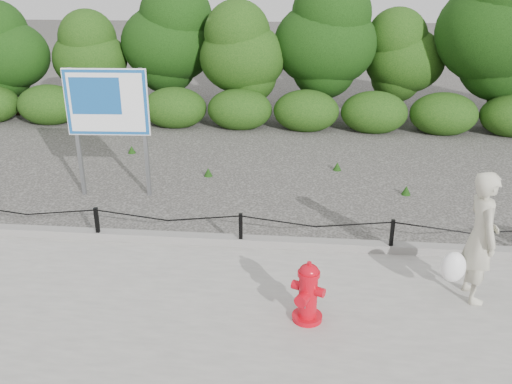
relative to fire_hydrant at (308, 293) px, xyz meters
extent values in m
plane|color=#2D2B28|center=(-1.14, 2.00, -0.50)|extent=(90.00, 90.00, 0.00)
cube|color=gray|center=(-1.14, 0.00, -0.46)|extent=(14.00, 4.00, 0.08)
cube|color=slate|center=(-1.14, 2.05, -0.35)|extent=(14.00, 0.22, 0.14)
cube|color=black|center=(-3.64, 2.00, -0.12)|extent=(0.06, 0.06, 0.60)
cube|color=black|center=(-1.14, 2.00, -0.12)|extent=(0.06, 0.06, 0.60)
cube|color=black|center=(1.36, 2.00, -0.12)|extent=(0.06, 0.06, 0.60)
cylinder|color=black|center=(-4.89, 2.00, 0.10)|extent=(2.50, 0.02, 0.02)
cylinder|color=black|center=(-2.39, 2.00, 0.10)|extent=(2.50, 0.02, 0.02)
cylinder|color=black|center=(0.11, 2.00, 0.10)|extent=(2.50, 0.02, 0.02)
cylinder|color=black|center=(2.61, 2.00, 0.10)|extent=(2.50, 0.02, 0.02)
cylinder|color=black|center=(-9.64, 10.60, 0.39)|extent=(0.18, 0.18, 1.77)
ellipsoid|color=#204E12|center=(-9.64, 10.60, 1.62)|extent=(2.62, 2.26, 2.83)
cylinder|color=black|center=(-7.14, 11.00, 0.32)|extent=(0.18, 0.18, 1.63)
ellipsoid|color=#204E12|center=(-7.14, 11.00, 1.45)|extent=(2.41, 2.08, 2.60)
cylinder|color=black|center=(-4.64, 11.40, 0.53)|extent=(0.18, 0.18, 2.05)
ellipsoid|color=#204E12|center=(-4.64, 11.40, 1.96)|extent=(3.03, 2.62, 3.28)
cylinder|color=black|center=(-2.14, 10.60, 0.40)|extent=(0.18, 0.18, 1.79)
ellipsoid|color=#204E12|center=(-2.14, 10.60, 1.65)|extent=(2.64, 2.29, 2.86)
cylinder|color=black|center=(0.36, 11.00, 0.57)|extent=(0.18, 0.18, 2.14)
ellipsoid|color=#204E12|center=(0.36, 11.00, 2.07)|extent=(3.17, 2.74, 3.42)
cylinder|color=black|center=(2.86, 11.40, 0.34)|extent=(0.18, 0.18, 1.67)
ellipsoid|color=#204E12|center=(2.86, 11.40, 1.51)|extent=(2.47, 2.14, 2.67)
cylinder|color=black|center=(5.36, 10.60, 0.77)|extent=(0.18, 0.18, 2.53)
ellipsoid|color=#204E12|center=(5.36, 10.60, 2.54)|extent=(3.74, 3.24, 4.04)
cylinder|color=red|center=(0.00, 0.01, -0.38)|extent=(0.54, 0.54, 0.07)
cylinder|color=red|center=(0.00, 0.01, -0.04)|extent=(0.33, 0.33, 0.61)
cylinder|color=red|center=(0.00, 0.01, 0.29)|extent=(0.39, 0.39, 0.06)
ellipsoid|color=red|center=(0.00, 0.01, 0.32)|extent=(0.35, 0.35, 0.20)
cylinder|color=red|center=(0.00, 0.01, 0.43)|extent=(0.09, 0.09, 0.06)
cylinder|color=red|center=(-0.15, 0.08, 0.06)|extent=(0.16, 0.16, 0.12)
cylinder|color=red|center=(0.16, -0.06, 0.06)|extent=(0.16, 0.16, 0.12)
cylinder|color=red|center=(-0.07, -0.16, -0.01)|extent=(0.21, 0.19, 0.17)
cylinder|color=slate|center=(-0.03, -0.14, -0.10)|extent=(0.01, 0.06, 0.13)
imported|color=#B5B19B|center=(2.35, 0.80, 0.54)|extent=(0.51, 0.73, 1.91)
ellipsoid|color=white|center=(2.00, 0.65, 0.13)|extent=(0.34, 0.27, 0.46)
cube|color=slate|center=(-4.78, 4.17, 0.84)|extent=(0.08, 0.08, 2.67)
cube|color=slate|center=(-3.38, 4.25, 0.84)|extent=(0.08, 0.08, 2.67)
cube|color=white|center=(-4.08, 4.16, 1.51)|extent=(1.67, 0.15, 1.34)
cube|color=#145197|center=(-4.07, 4.13, 1.51)|extent=(1.63, 0.10, 1.30)
cube|color=#145197|center=(-4.27, 4.11, 1.64)|extent=(1.00, 0.06, 0.74)
camera|label=1|loc=(-0.09, -6.13, 3.93)|focal=38.00mm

